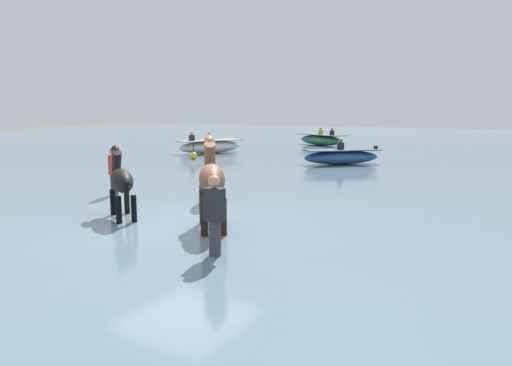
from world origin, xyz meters
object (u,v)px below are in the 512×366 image
object	(u,v)px
horse_flank_black	(121,182)
horse_lead_grey	(210,174)
channel_buoy	(193,155)
boat_mid_channel	(210,146)
boat_distant_west	(321,140)
person_spectator_far	(114,175)
horse_trailing_bay	(212,181)
boat_distant_east	(341,157)
person_wading_close	(215,222)

from	to	relation	value
horse_flank_black	horse_lead_grey	bearing A→B (deg)	74.06
horse_flank_black	channel_buoy	distance (m)	12.30
horse_lead_grey	boat_mid_channel	bearing A→B (deg)	126.00
boat_distant_west	person_spectator_far	bearing A→B (deg)	-83.91
horse_trailing_bay	boat_distant_east	size ratio (longest dim) A/B	0.66
channel_buoy	boat_mid_channel	bearing A→B (deg)	111.41
person_spectator_far	channel_buoy	distance (m)	9.57
boat_mid_channel	channel_buoy	size ratio (longest dim) A/B	5.02
horse_lead_grey	horse_flank_black	xyz separation A→B (m)	(-0.67, -2.35, 0.05)
horse_lead_grey	person_spectator_far	xyz separation A→B (m)	(-2.95, -0.48, -0.18)
horse_flank_black	boat_distant_east	bearing A→B (deg)	87.18
person_spectator_far	person_wading_close	xyz separation A→B (m)	(5.62, -3.05, 0.00)
horse_lead_grey	boat_distant_west	distance (m)	20.15
boat_distant_east	person_spectator_far	distance (m)	10.68
channel_buoy	person_spectator_far	bearing A→B (deg)	-65.24
boat_mid_channel	boat_distant_west	bearing A→B (deg)	69.95
horse_trailing_bay	channel_buoy	world-z (taller)	horse_trailing_bay
horse_trailing_bay	channel_buoy	xyz separation A→B (m)	(-8.53, 10.28, -0.78)
person_wading_close	boat_distant_east	bearing A→B (deg)	101.64
horse_trailing_bay	person_spectator_far	distance (m)	4.81
person_spectator_far	person_wading_close	world-z (taller)	same
horse_lead_grey	horse_trailing_bay	world-z (taller)	horse_trailing_bay
boat_distant_east	boat_distant_west	distance (m)	10.91
person_wading_close	channel_buoy	size ratio (longest dim) A/B	2.07
boat_distant_west	person_wading_close	world-z (taller)	person_wading_close
horse_trailing_bay	person_wading_close	distance (m)	1.86
horse_trailing_bay	horse_flank_black	xyz separation A→B (m)	(-2.24, -0.27, -0.16)
horse_trailing_bay	boat_distant_east	xyz separation A→B (m)	(-1.65, 11.88, -0.63)
horse_flank_black	person_wading_close	size ratio (longest dim) A/B	1.13
horse_lead_grey	boat_distant_east	bearing A→B (deg)	90.41
boat_mid_channel	person_spectator_far	distance (m)	12.75
horse_trailing_bay	boat_distant_west	distance (m)	22.58
horse_flank_black	boat_distant_east	xyz separation A→B (m)	(0.60, 12.14, -0.47)
horse_trailing_bay	boat_distant_west	world-z (taller)	horse_trailing_bay
person_wading_close	horse_trailing_bay	bearing A→B (deg)	127.15
horse_lead_grey	horse_trailing_bay	bearing A→B (deg)	-52.83
boat_distant_west	person_spectator_far	size ratio (longest dim) A/B	2.42
horse_flank_black	boat_distant_west	bearing A→B (deg)	101.41
boat_mid_channel	person_spectator_far	size ratio (longest dim) A/B	2.43
boat_distant_west	horse_flank_black	bearing A→B (deg)	-78.59
boat_distant_west	channel_buoy	size ratio (longest dim) A/B	4.99
boat_distant_west	channel_buoy	xyz separation A→B (m)	(-1.87, -11.28, -0.19)
boat_mid_channel	boat_distant_east	distance (m)	8.16
boat_distant_west	person_wading_close	bearing A→B (deg)	-71.39
horse_lead_grey	person_spectator_far	world-z (taller)	horse_lead_grey
boat_distant_west	boat_mid_channel	bearing A→B (deg)	-110.05
horse_flank_black	boat_distant_east	world-z (taller)	horse_flank_black
horse_trailing_bay	boat_mid_channel	size ratio (longest dim) A/B	0.54
horse_flank_black	person_wading_close	world-z (taller)	horse_flank_black
person_spectator_far	channel_buoy	xyz separation A→B (m)	(-4.01, 8.69, -0.39)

